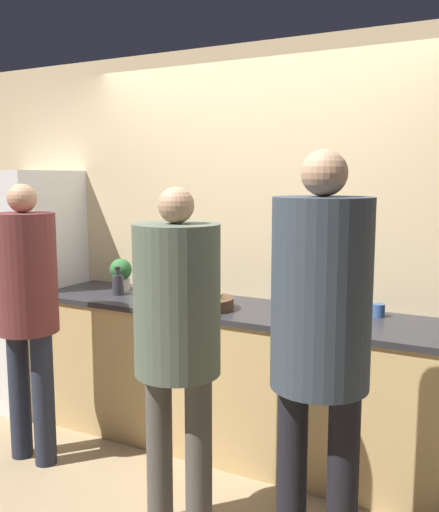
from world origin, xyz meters
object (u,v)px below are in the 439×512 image
Objects in this scene: person_left at (27,297)px; fruit_bowl at (205,303)px; bottle_dark at (118,284)px; person_center at (177,325)px; person_right at (320,326)px; refrigerator at (26,287)px; potted_plant at (121,273)px; utensil_crock at (171,283)px; cup_blue at (379,310)px.

fruit_bowl is (0.89, 0.60, -0.06)m from person_left.
person_center is at bearing -40.09° from bottle_dark.
person_right is at bearing -39.41° from fruit_bowl.
refrigerator is 0.86m from potted_plant.
bottle_dark is (-1.75, 0.91, -0.13)m from person_right.
person_center is 0.85m from fruit_bowl.
refrigerator is 0.92m from bottle_dark.
person_right is 1.84m from utensil_crock.
refrigerator is at bearing 137.27° from person_left.
person_center is 0.72m from person_right.
person_right reaches higher than fruit_bowl.
bottle_dark is at bearing 139.91° from person_center.
fruit_bowl is at bearing 110.60° from person_center.
refrigerator is at bearing -175.78° from cup_blue.
person_center reaches higher than bottle_dark.
cup_blue is (-0.01, 1.13, -0.17)m from person_right.
utensil_crock is at bearing -179.51° from cup_blue.
refrigerator reaches higher than person_center.
bottle_dark is (-1.04, 0.88, -0.04)m from person_center.
person_right is 5.19× the size of fruit_bowl.
person_right reaches higher than person_left.
person_left reaches higher than person_center.
refrigerator is 0.97× the size of person_right.
potted_plant is (0.83, 0.11, 0.16)m from refrigerator.
refrigerator reaches higher than person_left.
refrigerator is at bearing 160.66° from person_right.
fruit_bowl reaches higher than cup_blue.
refrigerator is 7.75× the size of potted_plant.
person_right is 9.46× the size of bottle_dark.
person_center is at bearing -122.56° from cup_blue.
person_center is 7.36× the size of potted_plant.
person_center is at bearing -42.09° from potted_plant.
potted_plant reaches higher than fruit_bowl.
refrigerator is 1.23m from utensil_crock.
person_center reaches higher than utensil_crock.
person_right reaches higher than potted_plant.
person_left is at bearing -94.50° from potted_plant.
utensil_crock is 1.10× the size of potted_plant.
potted_plant is (-1.12, 1.01, 0.01)m from person_center.
fruit_bowl is 0.85m from potted_plant.
potted_plant is at bearing 150.21° from person_right.
bottle_dark reaches higher than cup_blue.
utensil_crock is (0.44, 0.89, -0.02)m from person_left.
person_center is 22.36× the size of cup_blue.
fruit_bowl is at bearing 140.59° from person_right.
person_right reaches higher than person_center.
fruit_bowl is (1.65, -0.11, 0.07)m from refrigerator.
person_left is at bearing -154.30° from cup_blue.
utensil_crock reaches higher than potted_plant.
refrigerator is 1.05m from person_left.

